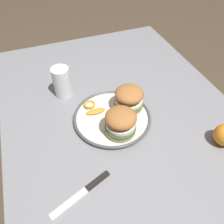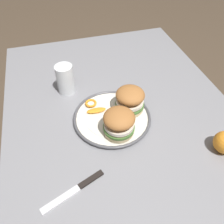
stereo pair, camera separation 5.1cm
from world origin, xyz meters
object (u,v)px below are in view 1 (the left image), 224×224
at_px(dinner_plate, 112,117).
at_px(sandwich_half_left, 129,98).
at_px(table_knife, 85,190).
at_px(dining_table, 117,119).
at_px(drinking_glass, 62,84).
at_px(sandwich_half_right, 121,122).

relative_size(dinner_plate, sandwich_half_left, 1.94).
bearing_deg(dinner_plate, table_knife, -35.71).
relative_size(dining_table, dinner_plate, 3.95).
bearing_deg(drinking_glass, dinner_plate, 34.06).
xyz_separation_m(dinner_plate, sandwich_half_right, (0.08, 0.00, 0.06)).
bearing_deg(sandwich_half_right, drinking_glass, -153.48).
height_order(sandwich_half_left, drinking_glass, drinking_glass).
height_order(sandwich_half_left, table_knife, sandwich_half_left).
distance_m(sandwich_half_right, table_knife, 0.27).
xyz_separation_m(dinner_plate, drinking_glass, (-0.22, -0.15, 0.05)).
xyz_separation_m(dining_table, drinking_glass, (-0.15, -0.20, 0.15)).
height_order(dining_table, dinner_plate, dinner_plate).
xyz_separation_m(dining_table, sandwich_half_right, (0.15, -0.05, 0.16)).
relative_size(sandwich_half_left, table_knife, 0.76).
bearing_deg(sandwich_half_right, dining_table, 163.24).
bearing_deg(drinking_glass, sandwich_half_left, 49.11).
bearing_deg(sandwich_half_left, table_knife, -43.59).
relative_size(sandwich_half_left, sandwich_half_right, 1.01).
bearing_deg(table_knife, dinner_plate, 144.29).
bearing_deg(dinner_plate, drinking_glass, -145.94).
xyz_separation_m(sandwich_half_right, drinking_glass, (-0.30, -0.15, -0.01)).
height_order(dinner_plate, table_knife, dinner_plate).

